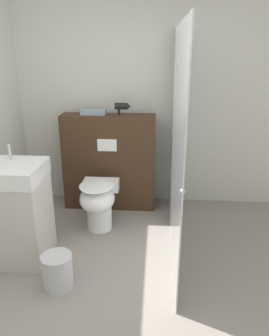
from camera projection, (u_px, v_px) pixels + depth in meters
name	position (u px, v px, depth m)	size (l,w,h in m)	color
ground_plane	(108.00, 330.00, 2.30)	(12.00, 12.00, 0.00)	gray
wall_back	(132.00, 102.00, 3.91)	(8.00, 0.06, 2.50)	silver
partition_panel	(109.00, 162.00, 3.93)	(1.09, 0.27, 1.15)	#3D2819
shower_glass	(176.00, 144.00, 3.00)	(0.04, 1.97, 2.07)	silver
toilet	(98.00, 201.00, 3.47)	(0.39, 0.56, 0.55)	white
sink_vanity	(11.00, 212.00, 2.96)	(0.64, 0.50, 1.07)	beige
hair_drier	(122.00, 106.00, 3.68)	(0.18, 0.07, 0.14)	black
folded_towel	(93.00, 112.00, 3.74)	(0.28, 0.14, 0.05)	#8C9EAD
waste_bin	(58.00, 272.00, 2.67)	(0.25, 0.25, 0.30)	silver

